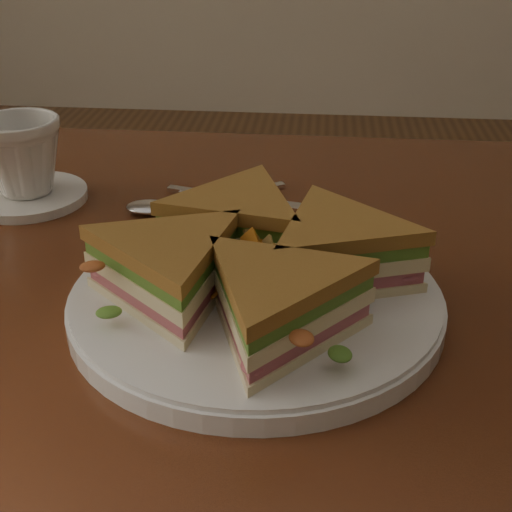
% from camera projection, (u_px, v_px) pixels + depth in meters
% --- Properties ---
extents(table, '(1.20, 0.80, 0.75)m').
position_uv_depth(table, '(241.00, 371.00, 0.67)').
color(table, '#3B1A0D').
rests_on(table, ground).
extents(plate, '(0.30, 0.30, 0.02)m').
position_uv_depth(plate, '(256.00, 302.00, 0.58)').
color(plate, silver).
rests_on(plate, table).
extents(sandwich_wedges, '(0.31, 0.31, 0.06)m').
position_uv_depth(sandwich_wedges, '(256.00, 262.00, 0.56)').
color(sandwich_wedges, beige).
rests_on(sandwich_wedges, plate).
extents(crisps_mound, '(0.09, 0.09, 0.05)m').
position_uv_depth(crisps_mound, '(256.00, 266.00, 0.56)').
color(crisps_mound, '#B76417').
rests_on(crisps_mound, plate).
extents(spoon, '(0.16, 0.10, 0.01)m').
position_uv_depth(spoon, '(169.00, 205.00, 0.76)').
color(spoon, silver).
rests_on(spoon, table).
extents(knife, '(0.21, 0.06, 0.00)m').
position_uv_depth(knife, '(253.00, 202.00, 0.77)').
color(knife, silver).
rests_on(knife, table).
extents(saucer, '(0.13, 0.13, 0.01)m').
position_uv_depth(saucer, '(28.00, 196.00, 0.77)').
color(saucer, silver).
rests_on(saucer, table).
extents(coffee_cup, '(0.11, 0.11, 0.08)m').
position_uv_depth(coffee_cup, '(22.00, 156.00, 0.75)').
color(coffee_cup, silver).
rests_on(coffee_cup, saucer).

